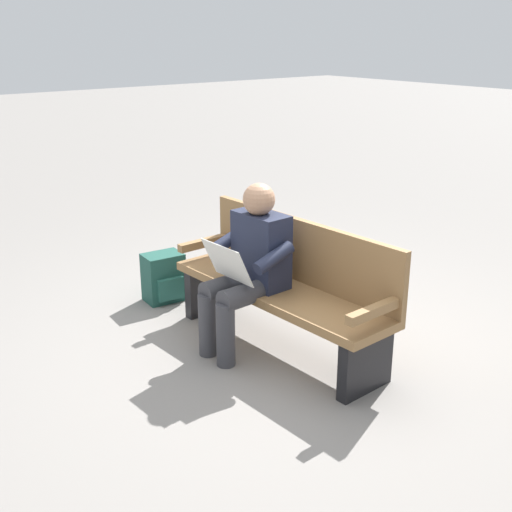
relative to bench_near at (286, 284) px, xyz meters
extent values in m
plane|color=gray|center=(0.00, 0.07, -0.46)|extent=(40.00, 40.00, 0.00)
cube|color=olive|center=(0.00, 0.07, -0.04)|extent=(1.82, 0.55, 0.06)
cube|color=olive|center=(0.01, -0.14, 0.22)|extent=(1.80, 0.12, 0.45)
cube|color=olive|center=(-0.85, 0.04, 0.11)|extent=(0.08, 0.48, 0.06)
cube|color=olive|center=(0.85, 0.11, 0.11)|extent=(0.08, 0.48, 0.06)
cube|color=black|center=(-0.80, 0.04, -0.26)|extent=(0.10, 0.43, 0.39)
cube|color=black|center=(0.80, 0.10, -0.26)|extent=(0.10, 0.43, 0.39)
cube|color=#1E2338|center=(0.12, 0.13, 0.25)|extent=(0.41, 0.24, 0.52)
sphere|color=#A87A5B|center=(0.12, 0.15, 0.61)|extent=(0.22, 0.22, 0.22)
cylinder|color=#38383D|center=(0.02, 0.33, 0.01)|extent=(0.17, 0.43, 0.15)
cylinder|color=#38383D|center=(0.22, 0.34, 0.01)|extent=(0.17, 0.43, 0.15)
cylinder|color=#38383D|center=(0.01, 0.52, -0.23)|extent=(0.13, 0.13, 0.45)
cylinder|color=#38383D|center=(0.21, 0.53, -0.23)|extent=(0.13, 0.13, 0.45)
cylinder|color=#1E2338|center=(-0.12, 0.22, 0.28)|extent=(0.10, 0.32, 0.18)
cylinder|color=#1E2338|center=(0.36, 0.24, 0.28)|extent=(0.10, 0.32, 0.18)
cube|color=silver|center=(0.11, 0.43, 0.23)|extent=(0.41, 0.15, 0.27)
cube|color=#1E4C42|center=(1.23, 0.27, -0.26)|extent=(0.25, 0.33, 0.40)
cube|color=#23574C|center=(1.10, 0.29, -0.32)|extent=(0.06, 0.22, 0.18)
camera|label=1|loc=(-3.19, 2.79, 1.70)|focal=45.70mm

